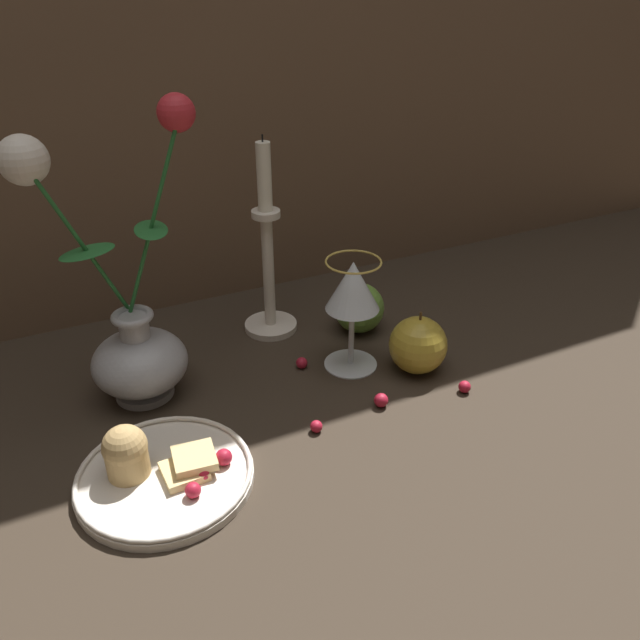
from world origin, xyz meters
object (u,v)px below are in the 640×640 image
Objects in this scene: plate_with_pastries at (158,470)px; candlestick at (268,267)px; wine_glass at (353,291)px; vase at (132,331)px; apple_beside_vase at (418,345)px; apple_near_glass at (359,308)px.

plate_with_pastries is 0.37m from candlestick.
vase is at bearing 168.01° from wine_glass.
wine_glass reaches higher than plate_with_pastries.
plate_with_pastries is 2.11× the size of apple_beside_vase.
apple_near_glass is (0.35, 0.02, -0.06)m from vase.
candlestick reaches higher than apple_near_glass.
apple_near_glass reaches higher than plate_with_pastries.
apple_beside_vase is (0.38, 0.06, 0.02)m from plate_with_pastries.
apple_beside_vase is (0.08, -0.05, -0.08)m from wine_glass.
vase is 0.30m from wine_glass.
vase is at bearing 84.35° from plate_with_pastries.
wine_glass is 1.82× the size of apple_near_glass.
plate_with_pastries is 1.20× the size of wine_glass.
vase is 1.92× the size of plate_with_pastries.
apple_beside_vase reaches higher than apple_near_glass.
vase is 2.31× the size of wine_glass.
vase is 1.25× the size of candlestick.
candlestick is (0.24, 0.26, 0.09)m from plate_with_pastries.
wine_glass is at bearing 146.48° from apple_beside_vase.
wine_glass reaches higher than apple_beside_vase.
wine_glass is at bearing 20.36° from plate_with_pastries.
wine_glass is at bearing -125.38° from apple_near_glass.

